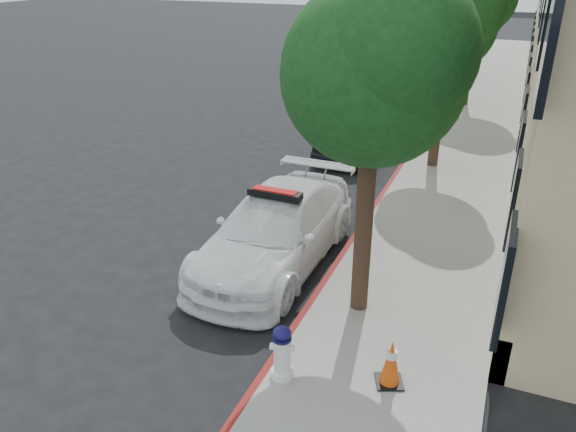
% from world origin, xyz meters
% --- Properties ---
extents(ground, '(120.00, 120.00, 0.00)m').
position_xyz_m(ground, '(0.00, 0.00, 0.00)').
color(ground, black).
rests_on(ground, ground).
extents(sidewalk, '(3.20, 50.00, 0.15)m').
position_xyz_m(sidewalk, '(3.60, 10.00, 0.07)').
color(sidewalk, gray).
rests_on(sidewalk, ground).
extents(curb_strip, '(0.12, 50.00, 0.15)m').
position_xyz_m(curb_strip, '(2.06, 10.00, 0.07)').
color(curb_strip, maroon).
rests_on(curb_strip, ground).
extents(tree_near, '(2.92, 2.82, 5.62)m').
position_xyz_m(tree_near, '(2.93, -2.01, 4.27)').
color(tree_near, black).
rests_on(tree_near, sidewalk).
extents(tree_mid, '(2.77, 2.64, 5.43)m').
position_xyz_m(tree_mid, '(2.93, 5.99, 4.16)').
color(tree_mid, black).
rests_on(tree_mid, sidewalk).
extents(police_car, '(2.18, 5.18, 1.64)m').
position_xyz_m(police_car, '(0.80, -0.89, 0.75)').
color(police_car, white).
rests_on(police_car, ground).
extents(parked_car_mid, '(1.84, 4.44, 1.51)m').
position_xyz_m(parked_car_mid, '(0.29, 6.64, 0.75)').
color(parked_car_mid, black).
rests_on(parked_car_mid, ground).
extents(parked_car_far, '(1.61, 4.44, 1.45)m').
position_xyz_m(parked_car_far, '(1.20, 19.03, 0.73)').
color(parked_car_far, black).
rests_on(parked_car_far, ground).
extents(fire_hydrant, '(0.37, 0.34, 0.88)m').
position_xyz_m(fire_hydrant, '(2.35, -4.21, 0.58)').
color(fire_hydrant, white).
rests_on(fire_hydrant, sidewalk).
extents(traffic_cone, '(0.51, 0.51, 0.75)m').
position_xyz_m(traffic_cone, '(3.86, -3.74, 0.52)').
color(traffic_cone, black).
rests_on(traffic_cone, sidewalk).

